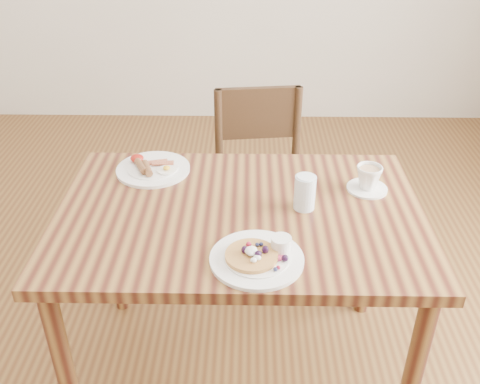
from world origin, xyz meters
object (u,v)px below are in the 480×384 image
Objects in this scene: chair_far at (261,179)px; water_glass at (305,192)px; dining_table at (240,235)px; teacup_saucer at (368,179)px; pancake_plate at (258,256)px; breakfast_plate at (152,168)px.

water_glass is at bearing 94.63° from chair_far.
teacup_saucer is (0.44, 0.14, 0.14)m from dining_table.
breakfast_plate is (-0.39, 0.52, -0.00)m from pancake_plate.
dining_table is 0.29m from pancake_plate.
chair_far is (0.08, 0.65, -0.16)m from dining_table.
chair_far is at bearing 43.17° from breakfast_plate.
teacup_saucer reaches higher than breakfast_plate.
chair_far reaches higher than teacup_saucer.
pancake_plate is at bearing -53.21° from breakfast_plate.
pancake_plate is (-0.03, -0.90, 0.27)m from chair_far.
breakfast_plate is at bearing 36.34° from chair_far.
breakfast_plate is at bearing 156.10° from water_glass.
water_glass is at bearing -152.54° from teacup_saucer.
pancake_plate is (0.06, -0.26, 0.11)m from dining_table.
dining_table is 0.67m from chair_far.
dining_table is 0.26m from water_glass.
pancake_plate is at bearing -77.56° from dining_table.
breakfast_plate is 0.78m from teacup_saucer.
chair_far reaches higher than pancake_plate.
chair_far is at bearing 101.47° from water_glass.
chair_far is 3.26× the size of pancake_plate.
water_glass is (0.13, -0.63, 0.32)m from chair_far.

